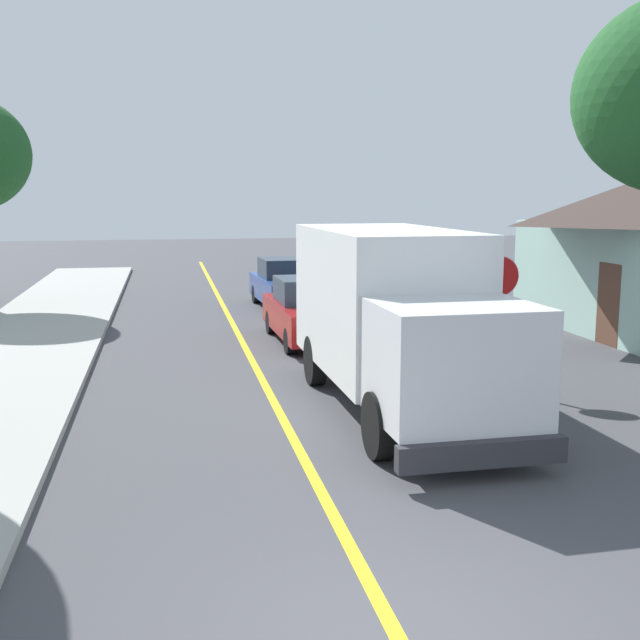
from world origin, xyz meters
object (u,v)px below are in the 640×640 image
parked_car_near (309,312)px  parked_car_mid (286,285)px  stop_sign (499,296)px  box_truck (396,311)px

parked_car_near → parked_car_mid: same height
parked_car_mid → stop_sign: bearing=-78.2°
box_truck → stop_sign: (2.39, 0.91, 0.09)m
parked_car_near → stop_sign: stop_sign is taller
box_truck → parked_car_mid: size_ratio=1.61×
parked_car_mid → stop_sign: size_ratio=1.69×
box_truck → parked_car_near: box_truck is taller
parked_car_near → stop_sign: bearing=-63.7°
parked_car_near → stop_sign: (2.75, -5.57, 1.06)m
parked_car_near → parked_car_mid: 6.10m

